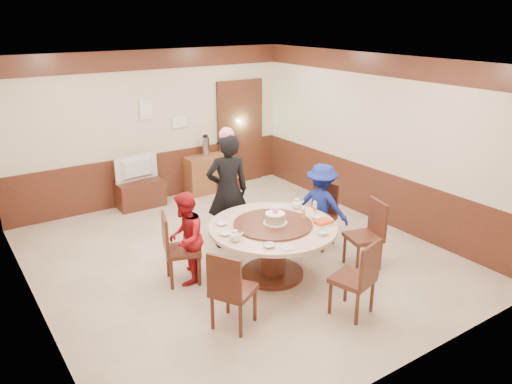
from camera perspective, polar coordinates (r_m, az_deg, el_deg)
room at (r=7.05m, az=-2.09°, el=0.49°), size 6.00×6.04×2.84m
banquet_table at (r=6.73m, az=1.91°, el=-5.51°), size 1.72×1.72×0.78m
chair_0 at (r=7.76m, az=7.20°, el=-3.93°), size 0.58×0.57×0.97m
chair_1 at (r=7.86m, az=-2.35°, el=-3.47°), size 0.44×0.45×0.97m
chair_2 at (r=6.76m, az=-8.55°, el=-7.75°), size 0.56×0.55×0.97m
chair_3 at (r=5.81m, az=-2.67°, el=-12.50°), size 0.61×0.60×0.97m
chair_4 at (r=6.13m, az=11.07°, el=-11.01°), size 0.54×0.55×0.97m
chair_5 at (r=7.23m, az=12.24°, el=-6.11°), size 0.54×0.53×0.97m
person_standing at (r=7.49m, az=-3.25°, el=0.09°), size 0.74×0.58×1.77m
person_red at (r=6.62m, az=-8.06°, el=-5.26°), size 0.74×0.77×1.25m
person_blue at (r=7.60m, az=7.47°, el=-1.58°), size 0.81×0.98×1.31m
birthday_cake at (r=6.60m, az=2.20°, el=-2.99°), size 0.32×0.32×0.21m
teapot_left at (r=6.17m, az=-2.41°, el=-5.12°), size 0.17×0.15×0.13m
teapot_right at (r=7.20m, az=4.70°, el=-1.43°), size 0.17×0.15×0.13m
bowl_0 at (r=6.65m, az=-3.92°, el=-3.65°), size 0.14×0.14×0.03m
bowl_1 at (r=6.41m, az=7.58°, el=-4.64°), size 0.15×0.15×0.05m
bowl_2 at (r=6.04m, az=1.52°, el=-6.13°), size 0.15×0.15×0.04m
bowl_3 at (r=6.88m, az=6.88°, el=-2.87°), size 0.15×0.15×0.05m
bowl_4 at (r=6.36m, az=-3.51°, el=-4.77°), size 0.15×0.15×0.04m
saucer_near at (r=6.03m, az=3.63°, el=-6.35°), size 0.18×0.18×0.01m
saucer_far at (r=7.25m, az=2.51°, el=-1.66°), size 0.18×0.18×0.01m
shrimp_platter at (r=6.70m, az=7.72°, el=-3.49°), size 0.30×0.20×0.06m
bottle_0 at (r=6.83m, az=5.44°, el=-2.48°), size 0.06×0.06×0.16m
bottle_1 at (r=7.05m, az=6.73°, el=-1.79°), size 0.06×0.06×0.16m
tv_stand at (r=9.48m, az=-13.06°, el=-0.19°), size 0.85×0.45×0.50m
television at (r=9.33m, az=-13.29°, el=2.63°), size 0.83×0.19×0.48m
side_cabinet at (r=10.00m, az=-5.77°, el=2.05°), size 0.80×0.40×0.75m
thermos at (r=9.85m, az=-5.77°, el=5.20°), size 0.15×0.15×0.38m
notice_left at (r=9.39m, az=-12.41°, el=9.18°), size 0.25×0.00×0.35m
notice_right at (r=9.70m, az=-8.70°, el=7.93°), size 0.30×0.00×0.22m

